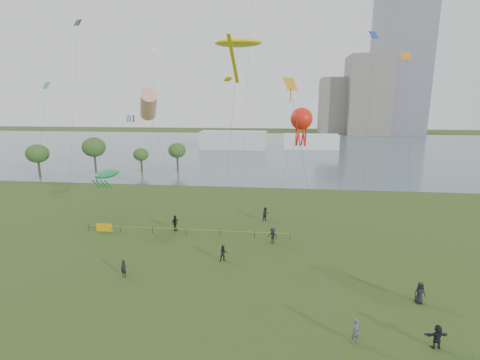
# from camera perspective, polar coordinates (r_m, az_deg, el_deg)

# --- Properties ---
(ground_plane) EXTENTS (400.00, 400.00, 0.00)m
(ground_plane) POSITION_cam_1_polar(r_m,az_deg,el_deg) (26.50, -2.67, -22.03)
(ground_plane) COLOR #233B12
(lake) EXTENTS (400.00, 120.00, 0.08)m
(lake) POSITION_cam_1_polar(r_m,az_deg,el_deg) (122.54, 4.85, 5.31)
(lake) COLOR slate
(lake) RESTS_ON ground_plane
(tower) EXTENTS (24.00, 24.00, 120.00)m
(tower) POSITION_cam_1_polar(r_m,az_deg,el_deg) (203.40, 25.40, 24.05)
(tower) COLOR slate
(tower) RESTS_ON ground_plane
(building_mid) EXTENTS (20.00, 20.00, 38.00)m
(building_mid) POSITION_cam_1_polar(r_m,az_deg,el_deg) (188.43, 20.09, 12.86)
(building_mid) COLOR slate
(building_mid) RESTS_ON ground_plane
(building_low) EXTENTS (16.00, 18.00, 28.00)m
(building_low) POSITION_cam_1_polar(r_m,az_deg,el_deg) (191.68, 15.41, 11.64)
(building_low) COLOR slate
(building_low) RESTS_ON ground_plane
(pavilion_left) EXTENTS (22.00, 8.00, 6.00)m
(pavilion_left) POSITION_cam_1_polar(r_m,az_deg,el_deg) (118.22, -1.07, 6.55)
(pavilion_left) COLOR silver
(pavilion_left) RESTS_ON ground_plane
(pavilion_right) EXTENTS (18.00, 7.00, 5.00)m
(pavilion_right) POSITION_cam_1_polar(r_m,az_deg,el_deg) (120.66, 11.53, 6.19)
(pavilion_right) COLOR white
(pavilion_right) RESTS_ON ground_plane
(trees) EXTENTS (30.07, 15.90, 7.82)m
(trees) POSITION_cam_1_polar(r_m,az_deg,el_deg) (81.45, -21.50, 4.51)
(trees) COLOR #382819
(trees) RESTS_ON ground_plane
(fence) EXTENTS (24.07, 0.07, 1.05)m
(fence) POSITION_cam_1_polar(r_m,az_deg,el_deg) (43.23, -16.80, -7.66)
(fence) COLOR black
(fence) RESTS_ON ground_plane
(kite_flyer) EXTENTS (0.73, 0.62, 1.69)m
(kite_flyer) POSITION_cam_1_polar(r_m,az_deg,el_deg) (25.18, 18.51, -22.45)
(kite_flyer) COLOR #505257
(kite_flyer) RESTS_ON ground_plane
(spectator_a) EXTENTS (0.97, 0.88, 1.61)m
(spectator_a) POSITION_cam_1_polar(r_m,az_deg,el_deg) (34.43, -2.72, -11.93)
(spectator_a) COLOR black
(spectator_a) RESTS_ON ground_plane
(spectator_b) EXTENTS (1.34, 1.14, 1.80)m
(spectator_b) POSITION_cam_1_polar(r_m,az_deg,el_deg) (38.58, 5.36, -9.08)
(spectator_b) COLOR black
(spectator_b) RESTS_ON ground_plane
(spectator_c) EXTENTS (0.88, 1.20, 1.89)m
(spectator_c) POSITION_cam_1_polar(r_m,az_deg,el_deg) (42.86, -10.61, -6.95)
(spectator_c) COLOR black
(spectator_c) RESTS_ON ground_plane
(spectator_d) EXTENTS (0.89, 0.63, 1.71)m
(spectator_d) POSITION_cam_1_polar(r_m,az_deg,el_deg) (31.11, 27.41, -16.11)
(spectator_d) COLOR black
(spectator_d) RESTS_ON ground_plane
(spectator_e) EXTENTS (1.52, 0.67, 1.58)m
(spectator_e) POSITION_cam_1_polar(r_m,az_deg,el_deg) (26.72, 29.63, -21.45)
(spectator_e) COLOR black
(spectator_e) RESTS_ON ground_plane
(spectator_f) EXTENTS (0.65, 0.49, 1.59)m
(spectator_f) POSITION_cam_1_polar(r_m,az_deg,el_deg) (33.17, -18.55, -13.62)
(spectator_f) COLOR black
(spectator_f) RESTS_ON ground_plane
(spectator_g) EXTENTS (1.12, 1.10, 1.82)m
(spectator_g) POSITION_cam_1_polar(r_m,az_deg,el_deg) (45.65, 4.23, -5.60)
(spectator_g) COLOR black
(spectator_g) RESTS_ON ground_plane
(kite_stingray) EXTENTS (5.45, 10.18, 22.21)m
(kite_stingray) POSITION_cam_1_polar(r_m,az_deg,el_deg) (42.47, -0.32, 21.51)
(kite_stingray) COLOR #3F3F42
(kite_windsock) EXTENTS (7.42, 5.83, 16.85)m
(kite_windsock) POSITION_cam_1_polar(r_m,az_deg,el_deg) (43.79, -14.80, 11.85)
(kite_windsock) COLOR #3F3F42
(kite_creature) EXTENTS (4.17, 7.61, 6.58)m
(kite_creature) POSITION_cam_1_polar(r_m,az_deg,el_deg) (48.12, -20.98, 0.93)
(kite_creature) COLOR #3F3F42
(kite_octopus) EXTENTS (5.27, 5.63, 14.61)m
(kite_octopus) POSITION_cam_1_polar(r_m,az_deg,el_deg) (38.05, 10.06, 9.78)
(kite_octopus) COLOR #3F3F42
(kite_delta) EXTENTS (3.57, 15.95, 17.29)m
(kite_delta) POSITION_cam_1_polar(r_m,az_deg,el_deg) (31.38, 8.61, 13.34)
(kite_delta) COLOR #3F3F42
(small_kites) EXTENTS (39.41, 10.39, 14.47)m
(small_kites) POSITION_cam_1_polar(r_m,az_deg,el_deg) (42.30, -5.17, 22.56)
(small_kites) COLOR white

